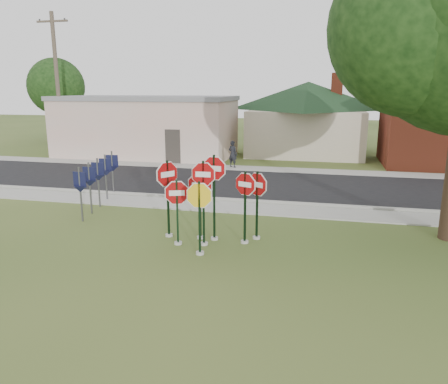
% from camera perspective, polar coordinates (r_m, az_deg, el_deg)
% --- Properties ---
extents(ground, '(120.00, 120.00, 0.00)m').
position_cam_1_polar(ground, '(12.56, -3.92, -8.66)').
color(ground, '#37501E').
rests_on(ground, ground).
extents(sidewalk_near, '(60.00, 1.60, 0.06)m').
position_cam_1_polar(sidewalk_near, '(17.60, 1.34, -2.04)').
color(sidewalk_near, gray).
rests_on(sidewalk_near, ground).
extents(road, '(60.00, 7.00, 0.04)m').
position_cam_1_polar(road, '(21.90, 3.77, 0.98)').
color(road, black).
rests_on(road, ground).
extents(sidewalk_far, '(60.00, 1.60, 0.06)m').
position_cam_1_polar(sidewalk_far, '(26.07, 5.35, 2.97)').
color(sidewalk_far, gray).
rests_on(sidewalk_far, ground).
extents(curb, '(60.00, 0.20, 0.14)m').
position_cam_1_polar(curb, '(18.54, 1.98, -1.12)').
color(curb, gray).
rests_on(curb, ground).
extents(stop_sign_center, '(1.01, 0.24, 2.73)m').
position_cam_1_polar(stop_sign_center, '(13.09, -2.70, 0.05)').
color(stop_sign_center, '#A5A39A').
rests_on(stop_sign_center, ground).
extents(stop_sign_yellow, '(1.02, 0.24, 2.27)m').
position_cam_1_polar(stop_sign_yellow, '(12.41, -3.23, -2.26)').
color(stop_sign_yellow, '#A5A39A').
rests_on(stop_sign_yellow, ground).
extents(stop_sign_left, '(0.96, 0.35, 2.15)m').
position_cam_1_polar(stop_sign_left, '(13.31, -6.14, -1.62)').
color(stop_sign_left, '#A5A39A').
rests_on(stop_sign_left, ground).
extents(stop_sign_right, '(0.91, 0.37, 2.37)m').
position_cam_1_polar(stop_sign_right, '(13.32, 2.78, -0.88)').
color(stop_sign_right, '#A5A39A').
rests_on(stop_sign_right, ground).
extents(stop_sign_back_right, '(1.04, 0.24, 2.84)m').
position_cam_1_polar(stop_sign_back_right, '(13.53, -1.29, 0.89)').
color(stop_sign_back_right, '#A5A39A').
rests_on(stop_sign_back_right, ground).
extents(stop_sign_back_left, '(1.10, 0.24, 2.31)m').
position_cam_1_polar(stop_sign_back_left, '(13.73, -3.13, -0.52)').
color(stop_sign_back_left, '#A5A39A').
rests_on(stop_sign_back_left, ground).
extents(stop_sign_far_right, '(0.88, 0.57, 2.30)m').
position_cam_1_polar(stop_sign_far_right, '(13.74, 4.36, -0.61)').
color(stop_sign_far_right, '#A5A39A').
rests_on(stop_sign_far_right, ground).
extents(stop_sign_far_left, '(0.64, 0.93, 2.62)m').
position_cam_1_polar(stop_sign_far_left, '(13.98, -7.38, 0.61)').
color(stop_sign_far_left, '#A5A39A').
rests_on(stop_sign_far_left, ground).
extents(route_sign_row, '(1.43, 4.63, 2.00)m').
position_cam_1_polar(route_sign_row, '(18.30, -16.11, 1.87)').
color(route_sign_row, '#59595E').
rests_on(route_sign_row, ground).
extents(building_stucco, '(12.20, 6.20, 4.20)m').
position_cam_1_polar(building_stucco, '(31.78, -10.05, 8.54)').
color(building_stucco, '#BCB8AE').
rests_on(building_stucco, ground).
extents(building_house, '(11.60, 11.60, 6.20)m').
position_cam_1_polar(building_house, '(33.16, 10.89, 11.30)').
color(building_house, '#B4A98F').
rests_on(building_house, ground).
extents(utility_pole_near, '(2.20, 0.26, 9.50)m').
position_cam_1_polar(utility_pole_near, '(31.59, -20.92, 12.98)').
color(utility_pole_near, '#45382E').
rests_on(utility_pole_near, ground).
extents(bg_tree_left, '(4.90, 4.90, 7.35)m').
position_cam_1_polar(bg_tree_left, '(42.24, -21.08, 12.72)').
color(bg_tree_left, black).
rests_on(bg_tree_left, ground).
extents(pedestrian, '(0.69, 0.58, 1.61)m').
position_cam_1_polar(pedestrian, '(26.40, 1.15, 4.99)').
color(pedestrian, black).
rests_on(pedestrian, sidewalk_far).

